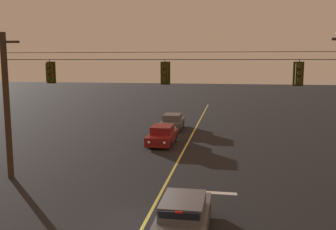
% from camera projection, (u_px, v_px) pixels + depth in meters
% --- Properties ---
extents(ground_plane, '(180.00, 180.00, 0.00)m').
position_uv_depth(ground_plane, '(142.00, 229.00, 14.23)').
color(ground_plane, black).
extents(lane_centre_stripe, '(0.14, 60.00, 0.01)m').
position_uv_depth(lane_centre_stripe, '(180.00, 156.00, 24.94)').
color(lane_centre_stripe, '#D1C64C').
rests_on(lane_centre_stripe, ground).
extents(stop_bar_paint, '(3.40, 0.36, 0.01)m').
position_uv_depth(stop_bar_paint, '(201.00, 192.00, 18.18)').
color(stop_bar_paint, silver).
rests_on(stop_bar_paint, ground).
extents(signal_span_assembly, '(18.74, 0.32, 7.73)m').
position_uv_depth(signal_span_assembly, '(165.00, 107.00, 18.50)').
color(signal_span_assembly, '#38281C').
rests_on(signal_span_assembly, ground).
extents(traffic_light_leftmost, '(0.48, 0.41, 1.22)m').
position_uv_depth(traffic_light_leftmost, '(50.00, 73.00, 19.22)').
color(traffic_light_leftmost, black).
extents(traffic_light_left_inner, '(0.48, 0.41, 1.22)m').
position_uv_depth(traffic_light_left_inner, '(165.00, 73.00, 18.25)').
color(traffic_light_left_inner, black).
extents(traffic_light_centre, '(0.48, 0.41, 1.22)m').
position_uv_depth(traffic_light_centre, '(299.00, 74.00, 17.23)').
color(traffic_light_centre, black).
extents(car_waiting_near_lane, '(1.80, 4.33, 1.39)m').
position_uv_depth(car_waiting_near_lane, '(183.00, 217.00, 13.70)').
color(car_waiting_near_lane, '#4C4C51').
rests_on(car_waiting_near_lane, ground).
extents(car_oncoming_lead, '(1.80, 4.42, 1.39)m').
position_uv_depth(car_oncoming_lead, '(162.00, 135.00, 28.61)').
color(car_oncoming_lead, maroon).
rests_on(car_oncoming_lead, ground).
extents(car_oncoming_trailing, '(1.80, 4.42, 1.39)m').
position_uv_depth(car_oncoming_trailing, '(172.00, 122.00, 34.74)').
color(car_oncoming_trailing, '#4C4C51').
rests_on(car_oncoming_trailing, ground).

